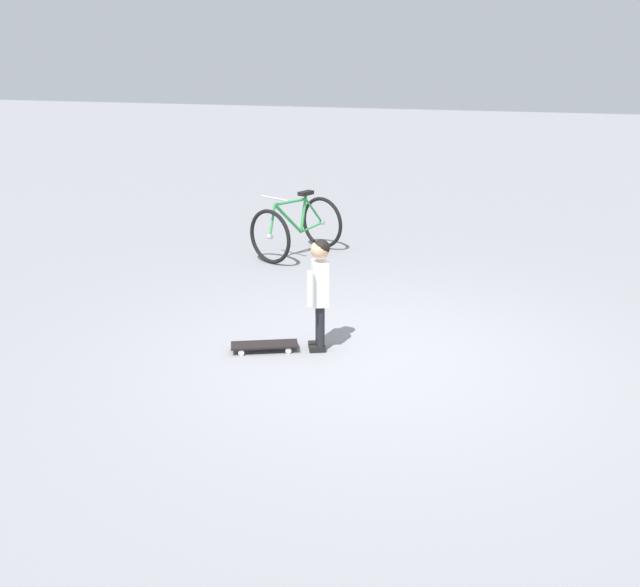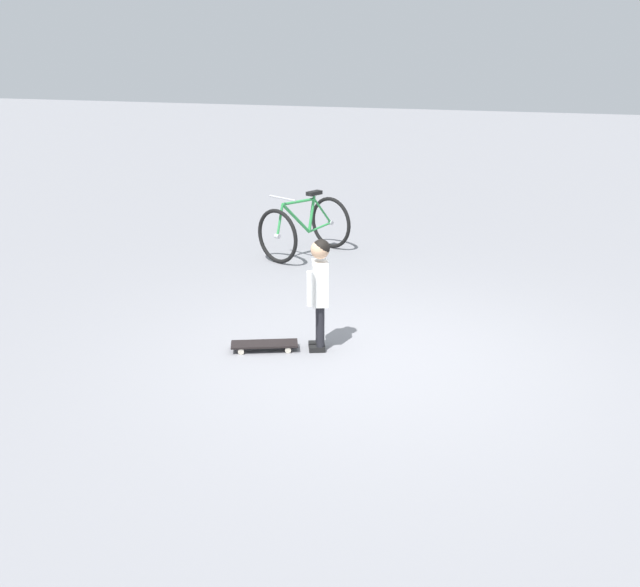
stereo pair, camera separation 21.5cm
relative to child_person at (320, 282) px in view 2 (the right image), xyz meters
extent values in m
plane|color=gray|center=(-0.05, -0.52, -0.66)|extent=(50.00, 50.00, 0.00)
cylinder|color=black|center=(-0.05, -0.02, -0.42)|extent=(0.08, 0.08, 0.42)
cube|color=black|center=(-0.06, 0.01, -0.63)|extent=(0.13, 0.17, 0.05)
cylinder|color=black|center=(0.05, 0.02, -0.42)|extent=(0.08, 0.08, 0.42)
cube|color=black|center=(0.04, 0.05, -0.63)|extent=(0.13, 0.17, 0.05)
cube|color=white|center=(0.00, 0.00, -0.01)|extent=(0.27, 0.21, 0.40)
cylinder|color=white|center=(-0.18, 0.04, -0.01)|extent=(0.06, 0.06, 0.32)
cylinder|color=white|center=(0.17, 0.00, -0.01)|extent=(0.06, 0.06, 0.32)
sphere|color=tan|center=(0.00, 0.00, 0.31)|extent=(0.17, 0.17, 0.17)
sphere|color=black|center=(0.00, -0.01, 0.32)|extent=(0.16, 0.16, 0.16)
cube|color=black|center=(-0.18, 0.49, -0.59)|extent=(0.40, 0.65, 0.02)
cube|color=#B7B7BC|center=(-0.26, 0.69, -0.61)|extent=(0.11, 0.07, 0.02)
cube|color=#B7B7BC|center=(-0.10, 0.28, -0.61)|extent=(0.11, 0.07, 0.02)
cylinder|color=beige|center=(-0.33, 0.66, -0.63)|extent=(0.05, 0.06, 0.06)
cylinder|color=beige|center=(-0.19, 0.71, -0.63)|extent=(0.05, 0.06, 0.06)
cylinder|color=beige|center=(-0.17, 0.26, -0.63)|extent=(0.05, 0.06, 0.06)
cylinder|color=beige|center=(-0.03, 0.31, -0.63)|extent=(0.05, 0.06, 0.06)
torus|color=black|center=(2.56, 1.33, -0.30)|extent=(0.36, 0.66, 0.71)
torus|color=black|center=(3.48, 0.88, -0.30)|extent=(0.36, 0.66, 0.71)
cylinder|color=#B7B7BC|center=(2.56, 1.33, -0.30)|extent=(0.08, 0.08, 0.06)
cylinder|color=#B7B7BC|center=(3.48, 0.88, -0.30)|extent=(0.08, 0.08, 0.06)
cylinder|color=green|center=(2.87, 1.18, -0.13)|extent=(0.48, 0.26, 0.48)
cylinder|color=green|center=(2.92, 1.16, 0.09)|extent=(0.55, 0.29, 0.06)
cylinder|color=green|center=(3.14, 1.05, -0.12)|extent=(0.14, 0.10, 0.48)
cylinder|color=green|center=(3.29, 0.98, -0.33)|extent=(0.40, 0.22, 0.08)
cylinder|color=green|center=(3.33, 0.96, -0.11)|extent=(0.33, 0.18, 0.40)
cylinder|color=green|center=(2.61, 1.31, -0.10)|extent=(0.13, 0.09, 0.41)
cube|color=black|center=(3.18, 1.03, 0.16)|extent=(0.24, 0.19, 0.05)
cylinder|color=#B7B7BC|center=(2.65, 1.29, 0.18)|extent=(0.22, 0.42, 0.02)
camera|label=1|loc=(-6.27, -1.65, 2.11)|focal=42.10mm
camera|label=2|loc=(-6.21, -1.85, 2.11)|focal=42.10mm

